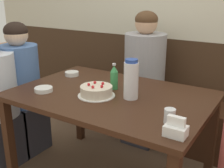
{
  "coord_description": "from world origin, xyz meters",
  "views": [
    {
      "loc": [
        0.99,
        -1.55,
        1.42
      ],
      "look_at": [
        -0.02,
        0.05,
        0.79
      ],
      "focal_mm": 45.0,
      "sensor_mm": 36.0,
      "label": 1
    }
  ],
  "objects_px": {
    "glass_water_tall": "(170,116)",
    "birthday_cake": "(96,91)",
    "bowl_soup_white": "(72,74)",
    "person_teal_shirt": "(144,80)",
    "person_dark_striped": "(22,92)",
    "water_pitcher": "(131,80)",
    "bench_seat": "(156,117)",
    "soju_bottle": "(114,77)",
    "napkin_holder": "(176,129)",
    "bowl_rice_small": "(44,89)"
  },
  "relations": [
    {
      "from": "water_pitcher",
      "to": "napkin_holder",
      "type": "height_order",
      "value": "water_pitcher"
    },
    {
      "from": "birthday_cake",
      "to": "water_pitcher",
      "type": "distance_m",
      "value": 0.25
    },
    {
      "from": "bowl_soup_white",
      "to": "bench_seat",
      "type": "bearing_deg",
      "value": 51.53
    },
    {
      "from": "water_pitcher",
      "to": "soju_bottle",
      "type": "distance_m",
      "value": 0.22
    },
    {
      "from": "glass_water_tall",
      "to": "person_teal_shirt",
      "type": "xyz_separation_m",
      "value": [
        -0.61,
        0.95,
        -0.15
      ]
    },
    {
      "from": "bench_seat",
      "to": "bowl_rice_small",
      "type": "bearing_deg",
      "value": -111.92
    },
    {
      "from": "bowl_soup_white",
      "to": "birthday_cake",
      "type": "bearing_deg",
      "value": -31.85
    },
    {
      "from": "glass_water_tall",
      "to": "person_teal_shirt",
      "type": "distance_m",
      "value": 1.14
    },
    {
      "from": "person_teal_shirt",
      "to": "bowl_rice_small",
      "type": "bearing_deg",
      "value": -19.27
    },
    {
      "from": "person_dark_striped",
      "to": "bench_seat",
      "type": "bearing_deg",
      "value": 41.4
    },
    {
      "from": "birthday_cake",
      "to": "glass_water_tall",
      "type": "relative_size",
      "value": 3.1
    },
    {
      "from": "birthday_cake",
      "to": "bowl_soup_white",
      "type": "relative_size",
      "value": 2.2
    },
    {
      "from": "soju_bottle",
      "to": "person_teal_shirt",
      "type": "distance_m",
      "value": 0.67
    },
    {
      "from": "bench_seat",
      "to": "soju_bottle",
      "type": "relative_size",
      "value": 13.34
    },
    {
      "from": "soju_bottle",
      "to": "person_dark_striped",
      "type": "distance_m",
      "value": 0.95
    },
    {
      "from": "bench_seat",
      "to": "napkin_holder",
      "type": "xyz_separation_m",
      "value": [
        0.6,
        -1.17,
        0.55
      ]
    },
    {
      "from": "soju_bottle",
      "to": "glass_water_tall",
      "type": "height_order",
      "value": "soju_bottle"
    },
    {
      "from": "birthday_cake",
      "to": "person_dark_striped",
      "type": "xyz_separation_m",
      "value": [
        -0.88,
        0.1,
        -0.21
      ]
    },
    {
      "from": "bowl_soup_white",
      "to": "bowl_rice_small",
      "type": "bearing_deg",
      "value": -78.13
    },
    {
      "from": "napkin_holder",
      "to": "person_teal_shirt",
      "type": "xyz_separation_m",
      "value": [
        -0.69,
        1.07,
        -0.15
      ]
    },
    {
      "from": "bench_seat",
      "to": "person_dark_striped",
      "type": "height_order",
      "value": "person_dark_striped"
    },
    {
      "from": "napkin_holder",
      "to": "glass_water_tall",
      "type": "xyz_separation_m",
      "value": [
        -0.08,
        0.12,
        0.0
      ]
    },
    {
      "from": "person_teal_shirt",
      "to": "person_dark_striped",
      "type": "height_order",
      "value": "person_teal_shirt"
    },
    {
      "from": "bowl_rice_small",
      "to": "person_dark_striped",
      "type": "relative_size",
      "value": 0.11
    },
    {
      "from": "water_pitcher",
      "to": "bowl_rice_small",
      "type": "bearing_deg",
      "value": -159.77
    },
    {
      "from": "bench_seat",
      "to": "bowl_rice_small",
      "type": "distance_m",
      "value": 1.25
    },
    {
      "from": "bowl_soup_white",
      "to": "person_teal_shirt",
      "type": "xyz_separation_m",
      "value": [
        0.42,
        0.54,
        -0.13
      ]
    },
    {
      "from": "person_teal_shirt",
      "to": "soju_bottle",
      "type": "bearing_deg",
      "value": 5.59
    },
    {
      "from": "water_pitcher",
      "to": "person_teal_shirt",
      "type": "xyz_separation_m",
      "value": [
        -0.26,
        0.73,
        -0.24
      ]
    },
    {
      "from": "bench_seat",
      "to": "soju_bottle",
      "type": "height_order",
      "value": "soju_bottle"
    },
    {
      "from": "bench_seat",
      "to": "birthday_cake",
      "type": "distance_m",
      "value": 1.08
    },
    {
      "from": "napkin_holder",
      "to": "person_teal_shirt",
      "type": "distance_m",
      "value": 1.28
    },
    {
      "from": "napkin_holder",
      "to": "person_dark_striped",
      "type": "bearing_deg",
      "value": 167.33
    },
    {
      "from": "bench_seat",
      "to": "person_teal_shirt",
      "type": "xyz_separation_m",
      "value": [
        -0.09,
        -0.11,
        0.4
      ]
    },
    {
      "from": "bench_seat",
      "to": "birthday_cake",
      "type": "relative_size",
      "value": 10.01
    },
    {
      "from": "water_pitcher",
      "to": "soju_bottle",
      "type": "bearing_deg",
      "value": 152.66
    },
    {
      "from": "glass_water_tall",
      "to": "birthday_cake",
      "type": "bearing_deg",
      "value": 167.55
    },
    {
      "from": "bench_seat",
      "to": "birthday_cake",
      "type": "bearing_deg",
      "value": -93.51
    },
    {
      "from": "water_pitcher",
      "to": "person_dark_striped",
      "type": "xyz_separation_m",
      "value": [
        -1.1,
        0.01,
        -0.3
      ]
    },
    {
      "from": "person_dark_striped",
      "to": "birthday_cake",
      "type": "bearing_deg",
      "value": -6.36
    },
    {
      "from": "water_pitcher",
      "to": "soju_bottle",
      "type": "xyz_separation_m",
      "value": [
        -0.19,
        0.1,
        -0.04
      ]
    },
    {
      "from": "bench_seat",
      "to": "glass_water_tall",
      "type": "distance_m",
      "value": 1.3
    },
    {
      "from": "glass_water_tall",
      "to": "person_teal_shirt",
      "type": "bearing_deg",
      "value": 122.85
    },
    {
      "from": "soju_bottle",
      "to": "napkin_holder",
      "type": "bearing_deg",
      "value": -34.64
    },
    {
      "from": "birthday_cake",
      "to": "water_pitcher",
      "type": "relative_size",
      "value": 0.95
    },
    {
      "from": "bowl_rice_small",
      "to": "person_teal_shirt",
      "type": "xyz_separation_m",
      "value": [
        0.33,
        0.95,
        -0.13
      ]
    },
    {
      "from": "bench_seat",
      "to": "bowl_soup_white",
      "type": "bearing_deg",
      "value": -128.47
    },
    {
      "from": "birthday_cake",
      "to": "bowl_soup_white",
      "type": "xyz_separation_m",
      "value": [
        -0.45,
        0.28,
        -0.02
      ]
    },
    {
      "from": "bowl_rice_small",
      "to": "glass_water_tall",
      "type": "xyz_separation_m",
      "value": [
        0.94,
        0.0,
        0.03
      ]
    },
    {
      "from": "bench_seat",
      "to": "glass_water_tall",
      "type": "relative_size",
      "value": 31.07
    }
  ]
}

